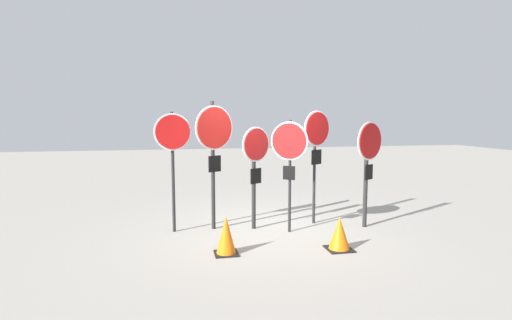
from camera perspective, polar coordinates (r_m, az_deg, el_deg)
The scene contains 9 objects.
ground_plane at distance 7.99m, azimuth 1.96°, elevation -9.89°, with size 40.00×40.00×0.00m, color gray.
stop_sign_0 at distance 7.67m, azimuth -11.81°, elevation 2.35°, with size 0.70×0.16×2.30m.
stop_sign_1 at distance 7.75m, azimuth -6.01°, elevation 2.76°, with size 0.76×0.44×2.51m.
stop_sign_2 at distance 7.76m, azimuth -0.11°, elevation 0.17°, with size 0.59×0.37×2.02m.
stop_sign_3 at distance 7.53m, azimuth 4.78°, elevation 1.46°, with size 0.61×0.44×2.15m.
stop_sign_4 at distance 8.23m, azimuth 8.64°, elevation 2.87°, with size 0.65×0.36×2.34m.
stop_sign_5 at distance 8.18m, azimuth 15.78°, elevation 0.77°, with size 0.68×0.38×2.12m.
traffic_cone_0 at distance 6.90m, azimuth 11.84°, elevation -10.28°, with size 0.43×0.43×0.55m.
traffic_cone_1 at distance 6.56m, azimuth -4.29°, elevation -10.66°, with size 0.38×0.38×0.63m.
Camera 1 is at (-1.80, -7.46, 2.22)m, focal length 28.00 mm.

